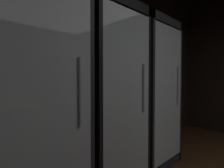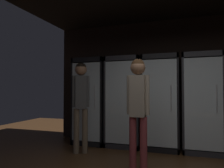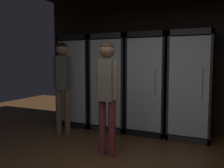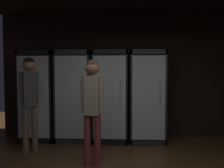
# 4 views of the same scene
# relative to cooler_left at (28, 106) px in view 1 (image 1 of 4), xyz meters

# --- Properties ---
(wall_back) EXTENTS (6.00, 0.06, 2.80)m
(wall_back) POSITION_rel_cooler_left_xyz_m (1.25, 0.34, 0.46)
(wall_back) COLOR black
(wall_back) RESTS_ON ground
(cooler_left) EXTENTS (0.73, 0.70, 1.93)m
(cooler_left) POSITION_rel_cooler_left_xyz_m (0.00, 0.00, 0.00)
(cooler_left) COLOR #2B2B30
(cooler_left) RESTS_ON ground
(cooler_center) EXTENTS (0.73, 0.70, 1.93)m
(cooler_center) POSITION_rel_cooler_left_xyz_m (0.78, -0.00, 0.01)
(cooler_center) COLOR black
(cooler_center) RESTS_ON ground
(cooler_right) EXTENTS (0.73, 0.70, 1.93)m
(cooler_right) POSITION_rel_cooler_left_xyz_m (1.57, -0.00, -0.00)
(cooler_right) COLOR #2B2B30
(cooler_right) RESTS_ON ground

